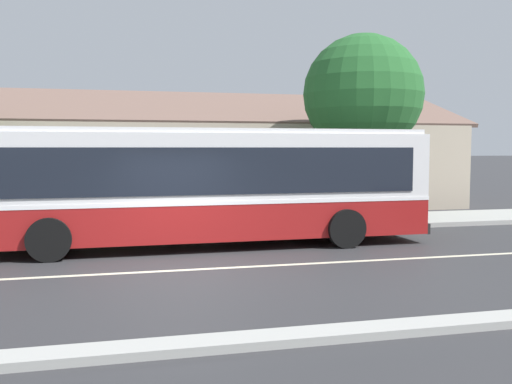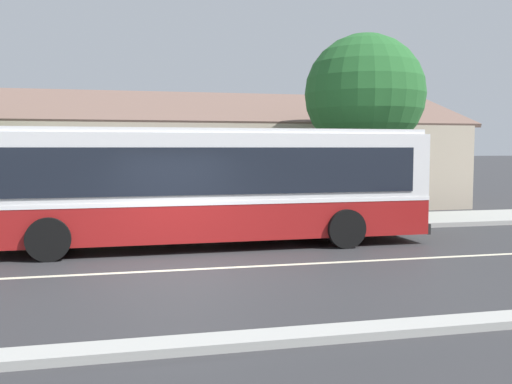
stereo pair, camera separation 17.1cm
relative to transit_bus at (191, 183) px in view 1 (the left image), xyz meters
The scene contains 9 objects.
ground_plane 3.38m from the transit_bus, 100.68° to the right, with size 300.00×300.00×0.00m, color #2D2D30.
sidewalk_far 3.51m from the transit_bus, 100.02° to the left, with size 60.00×3.00×0.15m, color #9E9E99.
curb_near 7.83m from the transit_bus, 94.09° to the right, with size 60.00×0.50×0.12m, color #9E9E99.
lane_divider_stripe 3.38m from the transit_bus, 100.68° to the right, with size 60.00×0.16×0.01m, color beige.
community_building 11.20m from the transit_bus, 96.73° to the left, with size 28.17×9.89×6.08m.
transit_bus is the anchor object (origin of this frame).
bench_down_street 3.04m from the transit_bus, 105.59° to the left, with size 1.71×0.51×0.94m.
street_tree_primary 7.94m from the transit_bus, 30.30° to the left, with size 4.15×4.15×6.48m.
bus_stop_sign 7.68m from the transit_bus, 15.81° to the left, with size 0.36×0.07×2.40m.
Camera 1 is at (-1.36, -11.77, 2.56)m, focal length 40.00 mm.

